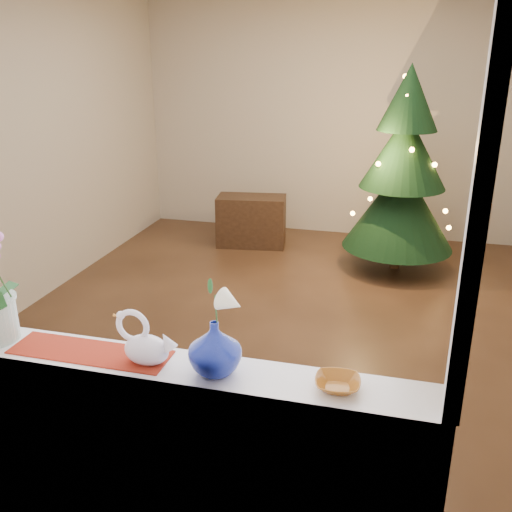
{
  "coord_description": "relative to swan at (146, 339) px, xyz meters",
  "views": [
    {
      "loc": [
        0.85,
        -4.26,
        2.14
      ],
      "look_at": [
        0.1,
        -1.4,
        1.06
      ],
      "focal_mm": 40.0,
      "sensor_mm": 36.0,
      "label": 1
    }
  ],
  "objects": [
    {
      "name": "wall_front",
      "position": [
        0.11,
        -0.12,
        0.32
      ],
      "size": [
        4.5,
        0.1,
        2.7
      ],
      "primitive_type": "cube",
      "color": "beige",
      "rests_on": "ground"
    },
    {
      "name": "lily",
      "position": [
        0.29,
        0.0,
        0.24
      ],
      "size": [
        0.14,
        0.08,
        0.19
      ],
      "primitive_type": null,
      "color": "white",
      "rests_on": "blue_vase"
    },
    {
      "name": "window_frame",
      "position": [
        0.11,
        -0.09,
        0.67
      ],
      "size": [
        2.22,
        0.06,
        1.6
      ],
      "primitive_type": null,
      "color": "white",
      "rests_on": "windowsill"
    },
    {
      "name": "wall_back",
      "position": [
        0.11,
        4.88,
        0.32
      ],
      "size": [
        4.5,
        0.1,
        2.7
      ],
      "primitive_type": "cube",
      "color": "beige",
      "rests_on": "ground"
    },
    {
      "name": "side_table",
      "position": [
        -0.68,
        4.14,
        -0.74
      ],
      "size": [
        0.81,
        0.49,
        0.57
      ],
      "primitive_type": "cube",
      "rotation": [
        0.0,
        0.0,
        0.14
      ],
      "color": "black",
      "rests_on": "ground"
    },
    {
      "name": "blue_vase",
      "position": [
        0.29,
        0.0,
        0.02
      ],
      "size": [
        0.25,
        0.25,
        0.26
      ],
      "primitive_type": "imported",
      "rotation": [
        0.0,
        0.0,
        -0.0
      ],
      "color": "navy",
      "rests_on": "windowsill"
    },
    {
      "name": "runner",
      "position": [
        -0.27,
        0.01,
        -0.11
      ],
      "size": [
        0.7,
        0.2,
        0.01
      ],
      "primitive_type": "cube",
      "color": "maroon",
      "rests_on": "windowsill"
    },
    {
      "name": "paperweight",
      "position": [
        0.28,
        0.0,
        -0.08
      ],
      "size": [
        0.09,
        0.09,
        0.07
      ],
      "primitive_type": "sphere",
      "rotation": [
        0.0,
        0.0,
        -0.34
      ],
      "color": "white",
      "rests_on": "windowsill"
    },
    {
      "name": "xmas_tree",
      "position": [
        0.94,
        3.82,
        -0.02
      ],
      "size": [
        1.44,
        1.44,
        2.02
      ],
      "primitive_type": null,
      "rotation": [
        0.0,
        0.0,
        0.4
      ],
      "color": "black",
      "rests_on": "ground"
    },
    {
      "name": "swan",
      "position": [
        0.0,
        0.0,
        0.0
      ],
      "size": [
        0.28,
        0.18,
        0.22
      ],
      "primitive_type": null,
      "rotation": [
        0.0,
        0.0,
        0.24
      ],
      "color": "white",
      "rests_on": "windowsill"
    },
    {
      "name": "window_apron",
      "position": [
        0.11,
        -0.08,
        -0.59
      ],
      "size": [
        2.2,
        0.08,
        0.88
      ],
      "primitive_type": "cube",
      "color": "white",
      "rests_on": "ground"
    },
    {
      "name": "windowsill",
      "position": [
        0.11,
        0.01,
        -0.13
      ],
      "size": [
        2.2,
        0.26,
        0.04
      ],
      "primitive_type": "cube",
      "color": "white",
      "rests_on": "window_apron"
    },
    {
      "name": "amber_dish",
      "position": [
        0.78,
        0.01,
        -0.09
      ],
      "size": [
        0.16,
        0.16,
        0.04
      ],
      "primitive_type": "imported",
      "rotation": [
        0.0,
        0.0,
        0.09
      ],
      "color": "#915217",
      "rests_on": "windowsill"
    },
    {
      "name": "wall_left",
      "position": [
        -2.14,
        2.38,
        0.32
      ],
      "size": [
        0.1,
        5.0,
        2.7
      ],
      "primitive_type": "cube",
      "color": "beige",
      "rests_on": "ground"
    },
    {
      "name": "ground",
      "position": [
        0.11,
        2.38,
        -1.03
      ],
      "size": [
        5.0,
        5.0,
        0.0
      ],
      "primitive_type": "plane",
      "color": "#322014",
      "rests_on": "ground"
    }
  ]
}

